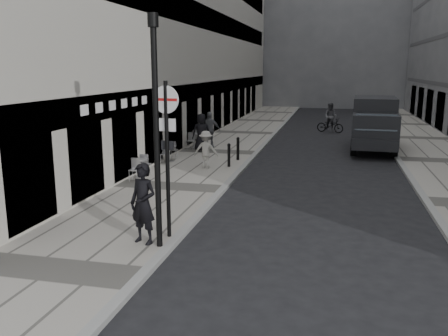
# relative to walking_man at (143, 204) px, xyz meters

# --- Properties ---
(sidewalk) EXTENTS (4.00, 60.00, 0.12)m
(sidewalk) POSITION_rel_walking_man_xyz_m (-1.35, 13.35, -1.08)
(sidewalk) COLOR #9F9A90
(sidewalk) RESTS_ON ground
(far_sidewalk) EXTENTS (4.00, 60.00, 0.12)m
(far_sidewalk) POSITION_rel_walking_man_xyz_m (9.65, 13.35, -1.08)
(far_sidewalk) COLOR #9F9A90
(far_sidewalk) RESTS_ON ground
(building_far) EXTENTS (24.00, 16.00, 22.00)m
(building_far) POSITION_rel_walking_man_xyz_m (2.15, 51.35, 9.86)
(building_far) COLOR gray
(building_far) RESTS_ON ground
(walking_man) EXTENTS (0.86, 0.69, 2.04)m
(walking_man) POSITION_rel_walking_man_xyz_m (0.00, 0.00, 0.00)
(walking_man) COLOR black
(walking_man) RESTS_ON sidewalk
(sign_post) EXTENTS (0.69, 0.15, 4.01)m
(sign_post) POSITION_rel_walking_man_xyz_m (0.45, 0.59, 1.54)
(sign_post) COLOR black
(sign_post) RESTS_ON sidewalk
(lamppost) EXTENTS (0.25, 0.25, 5.52)m
(lamppost) POSITION_rel_walking_man_xyz_m (0.45, -0.12, 2.05)
(lamppost) COLOR black
(lamppost) RESTS_ON sidewalk
(bollard_near) EXTENTS (0.13, 0.13, 0.97)m
(bollard_near) POSITION_rel_walking_man_xyz_m (0.05, 9.62, -0.53)
(bollard_near) COLOR black
(bollard_near) RESTS_ON sidewalk
(bollard_far) EXTENTS (0.14, 0.14, 1.02)m
(bollard_far) POSITION_rel_walking_man_xyz_m (0.13, 11.25, -0.51)
(bollard_far) COLOR black
(bollard_far) RESTS_ON sidewalk
(panel_van) EXTENTS (2.53, 6.15, 2.84)m
(panel_van) POSITION_rel_walking_man_xyz_m (6.66, 16.29, 0.46)
(panel_van) COLOR black
(panel_van) RESTS_ON ground
(cyclist) EXTENTS (2.02, 1.31, 2.06)m
(cyclist) POSITION_rel_walking_man_xyz_m (4.29, 23.16, -0.34)
(cyclist) COLOR black
(cyclist) RESTS_ON ground
(pedestrian_a) EXTENTS (1.19, 0.57, 1.98)m
(pedestrian_a) POSITION_rel_walking_man_xyz_m (-2.05, 14.30, -0.03)
(pedestrian_a) COLOR #5E5F63
(pedestrian_a) RESTS_ON sidewalk
(pedestrian_b) EXTENTS (1.11, 0.69, 1.64)m
(pedestrian_b) POSITION_rel_walking_man_xyz_m (-0.86, 9.11, -0.20)
(pedestrian_b) COLOR #A39F96
(pedestrian_b) RESTS_ON sidewalk
(pedestrian_c) EXTENTS (1.12, 0.90, 1.98)m
(pedestrian_c) POSITION_rel_walking_man_xyz_m (-2.21, 13.17, -0.03)
(pedestrian_c) COLOR black
(pedestrian_c) RESTS_ON sidewalk
(cafe_table_near) EXTENTS (0.68, 1.54, 0.88)m
(cafe_table_near) POSITION_rel_walking_man_xyz_m (-2.95, 10.20, -0.57)
(cafe_table_near) COLOR #AEAEB1
(cafe_table_near) RESTS_ON sidewalk
(cafe_table_mid) EXTENTS (0.67, 1.52, 0.87)m
(cafe_table_mid) POSITION_rel_walking_man_xyz_m (-2.95, 6.74, -0.58)
(cafe_table_mid) COLOR silver
(cafe_table_mid) RESTS_ON sidewalk
(cafe_table_far) EXTENTS (0.70, 1.58, 0.90)m
(cafe_table_far) POSITION_rel_walking_man_xyz_m (-2.95, 14.24, -0.56)
(cafe_table_far) COLOR #B0B0B2
(cafe_table_far) RESTS_ON sidewalk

